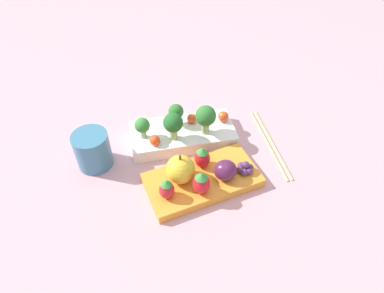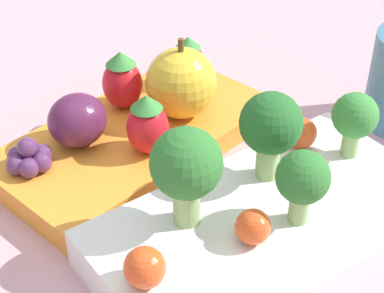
{
  "view_description": "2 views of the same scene",
  "coord_description": "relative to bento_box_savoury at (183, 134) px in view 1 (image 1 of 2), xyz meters",
  "views": [
    {
      "loc": [
        -0.13,
        -0.46,
        0.51
      ],
      "look_at": [
        -0.0,
        -0.0,
        0.04
      ],
      "focal_mm": 32.0,
      "sensor_mm": 36.0,
      "label": 1
    },
    {
      "loc": [
        0.21,
        0.26,
        0.29
      ],
      "look_at": [
        -0.0,
        -0.0,
        0.04
      ],
      "focal_mm": 60.0,
      "sensor_mm": 36.0,
      "label": 2
    }
  ],
  "objects": [
    {
      "name": "chopsticks_pair",
      "position": [
        0.18,
        -0.06,
        -0.01
      ],
      "size": [
        0.03,
        0.21,
        0.01
      ],
      "color": "tan",
      "rests_on": "ground_plane"
    },
    {
      "name": "cherry_tomato_2",
      "position": [
        0.02,
        0.02,
        0.02
      ],
      "size": [
        0.02,
        0.02,
        0.02
      ],
      "color": "#DB4C1E",
      "rests_on": "bento_box_savoury"
    },
    {
      "name": "plum",
      "position": [
        0.05,
        -0.14,
        0.02
      ],
      "size": [
        0.04,
        0.04,
        0.04
      ],
      "color": "#511E42",
      "rests_on": "bento_box_fruit"
    },
    {
      "name": "broccoli_floret_3",
      "position": [
        -0.01,
        0.02,
        0.04
      ],
      "size": [
        0.03,
        0.03,
        0.05
      ],
      "color": "#93B770",
      "rests_on": "bento_box_savoury"
    },
    {
      "name": "cherry_tomato_0",
      "position": [
        -0.06,
        -0.03,
        0.02
      ],
      "size": [
        0.02,
        0.02,
        0.02
      ],
      "color": "#DB4C1E",
      "rests_on": "bento_box_savoury"
    },
    {
      "name": "broccoli_floret_0",
      "position": [
        -0.02,
        -0.02,
        0.05
      ],
      "size": [
        0.04,
        0.04,
        0.06
      ],
      "color": "#93B770",
      "rests_on": "bento_box_savoury"
    },
    {
      "name": "strawberry_2",
      "position": [
        -0.07,
        -0.15,
        0.02
      ],
      "size": [
        0.03,
        0.03,
        0.04
      ],
      "color": "red",
      "rests_on": "bento_box_fruit"
    },
    {
      "name": "cherry_tomato_1",
      "position": [
        0.09,
        0.0,
        0.03
      ],
      "size": [
        0.02,
        0.02,
        0.02
      ],
      "color": "#DB4C1E",
      "rests_on": "bento_box_savoury"
    },
    {
      "name": "grape_cluster",
      "position": [
        0.09,
        -0.13,
        0.01
      ],
      "size": [
        0.03,
        0.03,
        0.02
      ],
      "color": "#562D5B",
      "rests_on": "bento_box_fruit"
    },
    {
      "name": "strawberry_0",
      "position": [
        -0.01,
        -0.16,
        0.03
      ],
      "size": [
        0.03,
        0.03,
        0.05
      ],
      "color": "red",
      "rests_on": "bento_box_fruit"
    },
    {
      "name": "strawberry_1",
      "position": [
        0.01,
        -0.1,
        0.03
      ],
      "size": [
        0.03,
        0.03,
        0.05
      ],
      "color": "red",
      "rests_on": "bento_box_fruit"
    },
    {
      "name": "broccoli_floret_1",
      "position": [
        0.04,
        -0.02,
        0.05
      ],
      "size": [
        0.04,
        0.04,
        0.06
      ],
      "color": "#93B770",
      "rests_on": "bento_box_savoury"
    },
    {
      "name": "ground_plane",
      "position": [
        0.01,
        -0.06,
        -0.01
      ],
      "size": [
        4.0,
        4.0,
        0.0
      ],
      "primitive_type": "plane",
      "color": "#C6939E"
    },
    {
      "name": "drinking_cup",
      "position": [
        -0.18,
        -0.02,
        0.02
      ],
      "size": [
        0.07,
        0.07,
        0.07
      ],
      "color": "teal",
      "rests_on": "ground_plane"
    },
    {
      "name": "broccoli_floret_2",
      "position": [
        -0.08,
        -0.0,
        0.04
      ],
      "size": [
        0.03,
        0.03,
        0.05
      ],
      "color": "#93B770",
      "rests_on": "bento_box_savoury"
    },
    {
      "name": "bento_box_savoury",
      "position": [
        0.0,
        0.0,
        0.0
      ],
      "size": [
        0.22,
        0.11,
        0.03
      ],
      "color": "white",
      "rests_on": "ground_plane"
    },
    {
      "name": "bento_box_fruit",
      "position": [
        0.01,
        -0.13,
        -0.0
      ],
      "size": [
        0.22,
        0.13,
        0.02
      ],
      "color": "orange",
      "rests_on": "ground_plane"
    },
    {
      "name": "apple",
      "position": [
        -0.03,
        -0.12,
        0.03
      ],
      "size": [
        0.05,
        0.05,
        0.06
      ],
      "color": "gold",
      "rests_on": "bento_box_fruit"
    }
  ]
}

